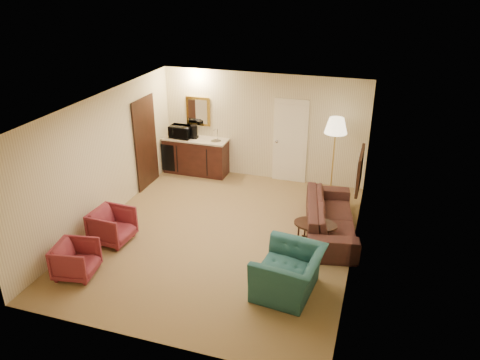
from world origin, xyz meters
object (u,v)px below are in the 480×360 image
object	(u,v)px
microwave	(181,130)
coffee_maker	(194,132)
wetbar_cabinet	(196,156)
rose_chair_far	(76,258)
coffee_table	(315,234)
waste_bin	(219,172)
sofa	(331,212)
floor_lamp	(333,158)
rose_chair_near	(112,224)
teal_armchair	(289,266)

from	to	relation	value
microwave	coffee_maker	world-z (taller)	microwave
wetbar_cabinet	rose_chair_far	distance (m)	4.69
rose_chair_far	coffee_table	bearing A→B (deg)	-69.38
waste_bin	wetbar_cabinet	bearing A→B (deg)	173.85
sofa	coffee_table	distance (m)	0.63
wetbar_cabinet	coffee_table	world-z (taller)	wetbar_cabinet
floor_lamp	waste_bin	distance (m)	2.92
rose_chair_near	rose_chair_far	xyz separation A→B (m)	(0.00, -1.14, -0.03)
wetbar_cabinet	sofa	distance (m)	4.15
rose_chair_near	sofa	bearing A→B (deg)	-65.50
teal_armchair	coffee_maker	world-z (taller)	coffee_maker
waste_bin	coffee_maker	xyz separation A→B (m)	(-0.68, 0.09, 0.95)
microwave	wetbar_cabinet	bearing A→B (deg)	6.28
wetbar_cabinet	microwave	distance (m)	0.74
wetbar_cabinet	sofa	world-z (taller)	wetbar_cabinet
coffee_table	microwave	distance (m)	4.63
sofa	coffee_maker	world-z (taller)	coffee_maker
wetbar_cabinet	rose_chair_near	bearing A→B (deg)	-94.04
teal_armchair	rose_chair_near	distance (m)	3.55
sofa	waste_bin	bearing A→B (deg)	47.29
waste_bin	microwave	world-z (taller)	microwave
rose_chair_far	microwave	size ratio (longest dim) A/B	1.22
waste_bin	microwave	distance (m)	1.40
floor_lamp	waste_bin	size ratio (longest dim) A/B	6.82
rose_chair_near	coffee_table	size ratio (longest dim) A/B	0.90
teal_armchair	coffee_table	size ratio (longest dim) A/B	1.40
floor_lamp	teal_armchair	bearing A→B (deg)	-92.78
rose_chair_near	floor_lamp	xyz separation A→B (m)	(3.70, 3.22, 0.58)
rose_chair_far	wetbar_cabinet	bearing A→B (deg)	-12.90
wetbar_cabinet	sofa	xyz separation A→B (m)	(3.66, -1.96, -0.00)
sofa	rose_chair_near	xyz separation A→B (m)	(-3.91, -1.58, -0.10)
rose_chair_far	floor_lamp	size ratio (longest dim) A/B	0.36
sofa	floor_lamp	world-z (taller)	floor_lamp
microwave	rose_chair_near	bearing A→B (deg)	-86.57
wetbar_cabinet	coffee_maker	size ratio (longest dim) A/B	4.92
coffee_table	coffee_maker	size ratio (longest dim) A/B	2.42
rose_chair_near	waste_bin	world-z (taller)	rose_chair_near
rose_chair_near	waste_bin	xyz separation A→B (m)	(0.90, 3.47, -0.22)
rose_chair_near	rose_chair_far	size ratio (longest dim) A/B	1.08
waste_bin	sofa	bearing A→B (deg)	-32.17
floor_lamp	coffee_maker	size ratio (longest dim) A/B	5.62
rose_chair_far	waste_bin	size ratio (longest dim) A/B	2.43
microwave	coffee_maker	size ratio (longest dim) A/B	1.64
microwave	rose_chair_far	bearing A→B (deg)	-87.04
floor_lamp	microwave	distance (m)	3.83
coffee_table	floor_lamp	world-z (taller)	floor_lamp
coffee_table	wetbar_cabinet	bearing A→B (deg)	143.89
coffee_maker	wetbar_cabinet	bearing A→B (deg)	-51.25
teal_armchair	rose_chair_near	size ratio (longest dim) A/B	1.56
sofa	coffee_table	xyz separation A→B (m)	(-0.22, -0.55, -0.23)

